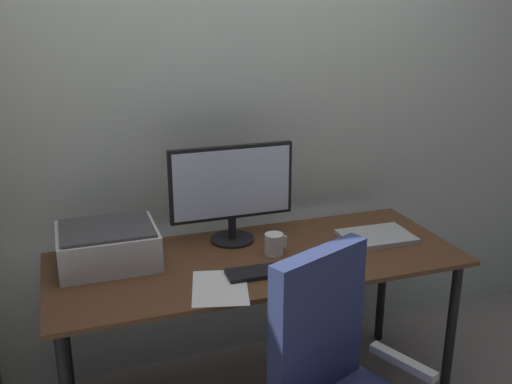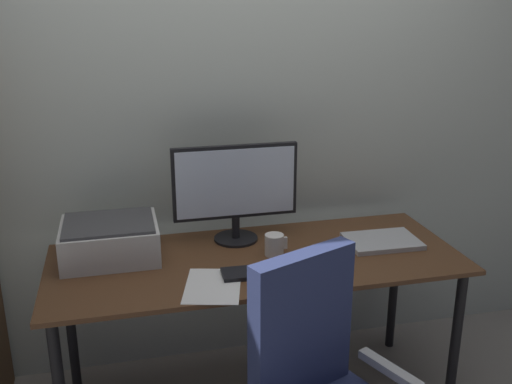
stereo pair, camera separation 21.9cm
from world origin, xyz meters
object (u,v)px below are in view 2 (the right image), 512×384
at_px(desk, 257,274).
at_px(mouse, 313,264).
at_px(coffee_mug, 274,245).
at_px(keyboard, 258,272).
at_px(laptop, 382,241).
at_px(monitor, 235,187).
at_px(printer, 110,240).

relative_size(desk, mouse, 18.24).
bearing_deg(coffee_mug, keyboard, -124.48).
height_order(mouse, coffee_mug, coffee_mug).
bearing_deg(coffee_mug, laptop, 0.52).
bearing_deg(monitor, coffee_mug, -57.82).
relative_size(desk, printer, 4.38).
distance_m(desk, laptop, 0.59).
height_order(monitor, coffee_mug, monitor).
xyz_separation_m(coffee_mug, printer, (-0.68, 0.14, 0.03)).
height_order(keyboard, laptop, laptop).
bearing_deg(mouse, desk, 142.33).
distance_m(monitor, mouse, 0.50).
relative_size(coffee_mug, printer, 0.24).
relative_size(keyboard, printer, 0.72).
relative_size(coffee_mug, laptop, 0.31).
xyz_separation_m(keyboard, coffee_mug, (0.11, 0.17, 0.04)).
bearing_deg(mouse, keyboard, -179.14).
bearing_deg(mouse, laptop, 24.29).
distance_m(monitor, keyboard, 0.44).
xyz_separation_m(laptop, printer, (-1.19, 0.14, 0.07)).
distance_m(desk, printer, 0.64).
relative_size(desk, keyboard, 6.04).
bearing_deg(laptop, mouse, -154.80).
distance_m(desk, monitor, 0.40).
distance_m(laptop, printer, 1.20).
relative_size(desk, laptop, 5.47).
bearing_deg(coffee_mug, monitor, 122.18).
xyz_separation_m(desk, mouse, (0.20, -0.16, 0.09)).
relative_size(mouse, laptop, 0.30).
relative_size(laptop, printer, 0.80).
bearing_deg(desk, keyboard, -101.67).
xyz_separation_m(keyboard, printer, (-0.57, 0.31, 0.07)).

